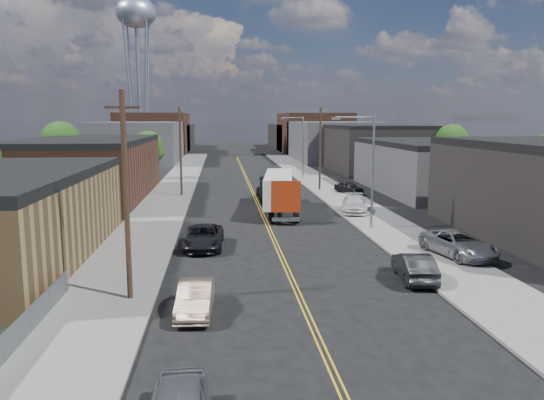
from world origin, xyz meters
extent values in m
plane|color=black|center=(0.00, 60.00, 0.00)|extent=(260.00, 260.00, 0.00)
cube|color=gold|center=(0.00, 45.00, 0.01)|extent=(0.32, 120.00, 0.01)
cube|color=slate|center=(-9.50, 45.00, 0.07)|extent=(5.00, 140.00, 0.15)
cube|color=slate|center=(9.50, 45.00, 0.07)|extent=(5.00, 140.00, 0.15)
cube|color=#492A1D|center=(-18.00, 44.00, 3.00)|extent=(12.00, 26.00, 6.00)
cube|color=black|center=(-18.00, 44.00, 6.30)|extent=(12.00, 26.00, 0.60)
cube|color=navy|center=(15.20, 20.00, 3.60)|extent=(0.30, 20.00, 0.80)
cube|color=#38393B|center=(22.00, 46.00, 2.75)|extent=(14.00, 24.00, 5.50)
cube|color=black|center=(22.00, 46.00, 5.80)|extent=(14.00, 24.00, 0.60)
cube|color=black|center=(22.00, 72.00, 3.50)|extent=(14.00, 22.00, 7.00)
cube|color=black|center=(22.00, 72.00, 7.30)|extent=(14.00, 22.00, 0.60)
cube|color=#38393B|center=(-20.00, 95.00, 4.00)|extent=(16.00, 30.00, 8.00)
cube|color=#38393B|center=(20.00, 95.00, 4.00)|extent=(16.00, 30.00, 8.00)
cube|color=#492A1D|center=(-20.00, 120.00, 5.00)|extent=(16.00, 26.00, 10.00)
cube|color=#492A1D|center=(20.00, 120.00, 5.00)|extent=(16.00, 26.00, 10.00)
cube|color=black|center=(-20.00, 140.00, 3.50)|extent=(16.00, 40.00, 7.00)
cube|color=black|center=(20.00, 140.00, 3.50)|extent=(16.00, 40.00, 7.00)
cylinder|color=gray|center=(-22.00, 110.00, 15.00)|extent=(0.80, 0.80, 30.00)
cylinder|color=gray|center=(-23.76, 108.24, 15.00)|extent=(1.94, 1.94, 29.98)
cylinder|color=gray|center=(-20.24, 108.24, 15.00)|extent=(1.94, 1.94, 29.98)
cylinder|color=gray|center=(-23.76, 111.76, 15.00)|extent=(1.94, 1.94, 29.98)
cylinder|color=gray|center=(-20.24, 111.76, 15.00)|extent=(1.94, 1.94, 29.98)
ellipsoid|color=#9EA8B2|center=(-22.00, 110.00, 32.00)|extent=(9.00, 9.00, 6.75)
cylinder|color=gray|center=(8.00, 25.00, 4.50)|extent=(0.18, 0.18, 9.00)
cylinder|color=gray|center=(6.50, 25.00, 8.80)|extent=(3.00, 0.12, 0.12)
cube|color=gray|center=(5.00, 25.00, 8.70)|extent=(0.60, 0.25, 0.18)
cylinder|color=gray|center=(8.00, 60.00, 4.50)|extent=(0.18, 0.18, 9.00)
cylinder|color=gray|center=(6.50, 60.00, 8.80)|extent=(3.00, 0.12, 0.12)
cube|color=gray|center=(5.00, 60.00, 8.70)|extent=(0.60, 0.25, 0.18)
cylinder|color=black|center=(-8.20, 10.00, 5.00)|extent=(0.26, 0.26, 10.00)
cube|color=black|center=(-8.20, 10.00, 9.20)|extent=(1.60, 0.12, 0.12)
cylinder|color=black|center=(-8.20, 45.00, 5.00)|extent=(0.26, 0.26, 10.00)
cube|color=black|center=(-8.20, 45.00, 9.20)|extent=(1.60, 0.12, 0.12)
cylinder|color=black|center=(8.20, 48.00, 5.00)|extent=(0.26, 0.26, 10.00)
cube|color=black|center=(8.20, 48.00, 9.20)|extent=(1.60, 0.12, 0.12)
cube|color=slate|center=(-11.50, 3.50, 0.60)|extent=(0.02, 16.00, 1.20)
cube|color=slate|center=(-11.50, 3.50, 1.20)|extent=(0.05, 16.00, 0.05)
cylinder|color=black|center=(-24.00, 55.00, 2.25)|extent=(0.36, 0.36, 4.50)
sphere|color=#1B3E11|center=(-24.00, 55.00, 5.85)|extent=(5.04, 5.04, 5.04)
sphere|color=#1B3E11|center=(-23.40, 55.30, 4.95)|extent=(3.96, 3.96, 3.96)
sphere|color=#1B3E11|center=(-24.50, 54.60, 5.22)|extent=(3.60, 3.60, 3.60)
cylinder|color=black|center=(-14.00, 62.00, 1.88)|extent=(0.36, 0.36, 3.75)
sphere|color=#1B3E11|center=(-14.00, 62.00, 4.88)|extent=(4.20, 4.20, 4.20)
sphere|color=#1B3E11|center=(-13.40, 62.30, 4.12)|extent=(3.30, 3.30, 3.30)
sphere|color=#1B3E11|center=(-14.50, 61.60, 4.35)|extent=(3.00, 3.00, 3.00)
cylinder|color=black|center=(30.00, 60.00, 2.12)|extent=(0.36, 0.36, 4.25)
sphere|color=#1B3E11|center=(30.00, 60.00, 5.53)|extent=(4.76, 4.76, 4.76)
sphere|color=#1B3E11|center=(30.60, 60.30, 4.68)|extent=(3.74, 3.74, 3.74)
sphere|color=#1B3E11|center=(29.50, 59.60, 4.93)|extent=(3.40, 3.40, 3.40)
cube|color=silver|center=(1.50, 32.88, 2.39)|extent=(3.78, 11.24, 2.57)
cube|color=#95260B|center=(1.50, 27.37, 2.39)|extent=(2.41, 0.43, 2.59)
cube|color=gray|center=(1.50, 27.37, 0.51)|extent=(2.33, 0.89, 0.25)
cube|color=black|center=(1.50, 39.68, 1.42)|extent=(2.65, 3.21, 2.85)
cylinder|color=black|center=(1.50, 28.77, 0.46)|extent=(2.49, 1.22, 0.92)
cylinder|color=black|center=(1.50, 39.68, 0.46)|extent=(2.40, 1.21, 0.92)
imported|color=#826A55|center=(-5.00, 8.00, 0.71)|extent=(1.68, 4.35, 1.41)
imported|color=black|center=(-5.00, 20.24, 0.77)|extent=(2.80, 5.66, 1.54)
imported|color=black|center=(6.60, 11.88, 0.76)|extent=(2.12, 4.76, 1.52)
imported|color=#929596|center=(11.00, 16.00, 0.94)|extent=(3.70, 6.06, 1.57)
imported|color=beige|center=(8.41, 32.11, 0.91)|extent=(3.20, 5.58, 1.52)
imported|color=black|center=(11.00, 44.62, 0.81)|extent=(3.24, 4.14, 1.32)
imported|color=black|center=(1.61, 42.00, 0.73)|extent=(2.94, 5.44, 1.45)
camera|label=1|loc=(-3.79, -15.04, 8.70)|focal=35.00mm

